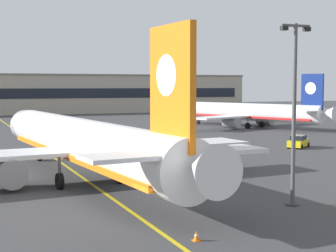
{
  "coord_description": "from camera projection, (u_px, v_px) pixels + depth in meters",
  "views": [
    {
      "loc": [
        -10.11,
        -27.94,
        8.21
      ],
      "look_at": [
        7.01,
        14.88,
        4.64
      ],
      "focal_mm": 56.59,
      "sensor_mm": 36.0,
      "label": 1
    }
  ],
  "objects": [
    {
      "name": "ground_plane",
      "position": [
        151.0,
        229.0,
        30.25
      ],
      "size": [
        400.0,
        400.0,
        0.0
      ],
      "primitive_type": "plane",
      "color": "#3D3D3F"
    },
    {
      "name": "taxiway_centreline",
      "position": [
        58.0,
        160.0,
        58.02
      ],
      "size": [
        1.81,
        180.0,
        0.01
      ],
      "primitive_type": "cube",
      "rotation": [
        0.0,
        0.0,
        0.01
      ],
      "color": "yellow",
      "rests_on": "ground"
    },
    {
      "name": "airliner_foreground",
      "position": [
        83.0,
        143.0,
        44.34
      ],
      "size": [
        32.33,
        41.51,
        11.65
      ],
      "color": "white",
      "rests_on": "ground"
    },
    {
      "name": "airliner_background",
      "position": [
        248.0,
        112.0,
        102.26
      ],
      "size": [
        27.35,
        34.34,
        10.19
      ],
      "color": "white",
      "rests_on": "ground"
    },
    {
      "name": "apron_lamp_post",
      "position": [
        294.0,
        111.0,
        35.7
      ],
      "size": [
        2.24,
        0.9,
        12.32
      ],
      "color": "#515156",
      "rests_on": "ground"
    },
    {
      "name": "service_car_nearest",
      "position": [
        298.0,
        142.0,
        69.49
      ],
      "size": [
        4.42,
        4.01,
        1.79
      ],
      "color": "yellow",
      "rests_on": "ground"
    },
    {
      "name": "safety_cone_by_nose_gear",
      "position": [
        63.0,
        157.0,
        58.84
      ],
      "size": [
        0.44,
        0.44,
        0.55
      ],
      "color": "orange",
      "rests_on": "ground"
    },
    {
      "name": "safety_cone_by_tail",
      "position": [
        196.0,
        236.0,
        27.92
      ],
      "size": [
        0.44,
        0.44,
        0.55
      ],
      "color": "orange",
      "rests_on": "ground"
    },
    {
      "name": "terminal_building",
      "position": [
        21.0,
        94.0,
        150.16
      ],
      "size": [
        136.77,
        12.4,
        11.42
      ],
      "color": "#B2A893",
      "rests_on": "ground"
    }
  ]
}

